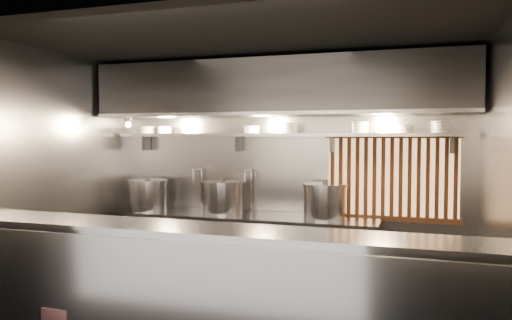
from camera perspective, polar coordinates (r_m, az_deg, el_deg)
The scene contains 23 objects.
ceiling at distance 4.97m, azimuth -0.98°, elevation 13.58°, with size 4.50×4.50×0.00m, color black.
wall_back at distance 6.34m, azimuth 3.47°, elevation -1.46°, with size 4.50×4.50×0.00m, color gray.
wall_left at distance 6.03m, azimuth -21.64°, elevation -1.87°, with size 3.00×3.00×0.00m, color gray.
wall_right at distance 4.69m, azimuth 26.07°, elevation -3.23°, with size 3.00×3.00×0.00m, color gray.
serving_counter at distance 4.20m, azimuth -5.40°, elevation -15.30°, with size 4.50×0.56×1.13m.
cooking_bench at distance 6.21m, azimuth -0.16°, elevation -10.41°, with size 3.00×0.70×0.90m, color #9F9FA4.
bowl_shelf at distance 6.15m, azimuth 3.06°, elevation 2.89°, with size 4.40×0.34×0.04m, color #9F9FA4.
exhaust_hood at distance 5.96m, azimuth 2.51°, elevation 8.13°, with size 4.40×0.81×0.65m.
wood_screen at distance 6.09m, azimuth 15.27°, elevation -1.91°, with size 1.56×0.09×1.04m.
faucet_left at distance 6.61m, azimuth -6.53°, elevation -2.12°, with size 0.04×0.30×0.50m.
faucet_right at distance 6.35m, azimuth -0.77°, elevation -2.30°, with size 0.04×0.30×0.50m.
heat_lamp at distance 6.49m, azimuth -14.52°, elevation 4.45°, with size 0.25×0.35×0.20m.
pendant_bulb at distance 6.06m, azimuth 1.85°, elevation 3.66°, with size 0.09×0.09×0.19m.
stock_pot_left at distance 6.66m, azimuth -12.24°, elevation -3.91°, with size 0.67×0.67×0.44m.
stock_pot_mid at distance 6.26m, azimuth -3.85°, elevation -4.24°, with size 0.59×0.59×0.44m.
stock_pot_right at distance 5.88m, azimuth 7.87°, elevation -4.66°, with size 0.57×0.57×0.45m.
bowl_stack_0 at distance 6.89m, azimuth -12.43°, elevation 3.37°, with size 0.23×0.23×0.09m.
bowl_stack_1 at distance 6.75m, azimuth -10.39°, elevation 3.40°, with size 0.20×0.20×0.09m.
bowl_stack_2 at distance 6.26m, azimuth -0.49°, elevation 3.50°, with size 0.21×0.21×0.09m.
bowl_stack_3 at distance 6.13m, azimuth 3.87°, elevation 3.69°, with size 0.21×0.21×0.13m.
bowl_stack_4 at distance 5.97m, azimuth 11.75°, elevation 3.66°, with size 0.22×0.22×0.13m.
bowl_stack_5 at distance 5.94m, azimuth 16.40°, elevation 3.43°, with size 0.22×0.22×0.09m.
bowl_stack_6 at distance 5.94m, azimuth 20.33°, elevation 3.55°, with size 0.21×0.21×0.13m.
Camera 1 is at (1.60, -4.62, 1.87)m, focal length 35.00 mm.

